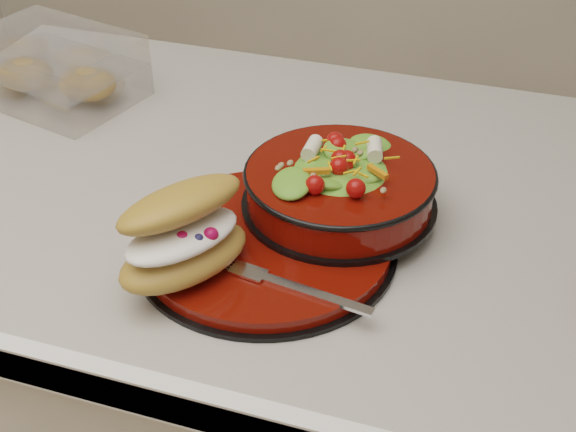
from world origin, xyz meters
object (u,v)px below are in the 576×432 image
(croissant, at_px, (185,235))
(salad_bowl, at_px, (340,181))
(dinner_plate, at_px, (266,244))
(fork, at_px, (295,287))
(island_counter, at_px, (302,422))
(pastry_box, at_px, (54,69))

(croissant, bearing_deg, salad_bowl, -5.50)
(dinner_plate, xyz_separation_m, croissant, (-0.06, -0.08, 0.05))
(fork, bearing_deg, dinner_plate, 46.73)
(dinner_plate, distance_m, salad_bowl, 0.12)
(fork, bearing_deg, croissant, 100.64)
(dinner_plate, bearing_deg, fork, -52.01)
(island_counter, bearing_deg, croissant, -106.87)
(dinner_plate, relative_size, fork, 1.83)
(salad_bowl, relative_size, croissant, 1.24)
(croissant, distance_m, pastry_box, 0.51)
(island_counter, xyz_separation_m, dinner_plate, (-0.00, -0.14, 0.46))
(island_counter, height_order, salad_bowl, salad_bowl)
(croissant, xyz_separation_m, pastry_box, (-0.37, 0.35, -0.02))
(salad_bowl, xyz_separation_m, fork, (-0.00, -0.16, -0.03))
(fork, bearing_deg, salad_bowl, 7.45)
(island_counter, distance_m, croissant, 0.56)
(island_counter, relative_size, dinner_plate, 4.15)
(island_counter, height_order, croissant, croissant)
(salad_bowl, height_order, fork, salad_bowl)
(salad_bowl, bearing_deg, dinner_plate, -125.56)
(island_counter, distance_m, fork, 0.52)
(dinner_plate, bearing_deg, croissant, -128.06)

